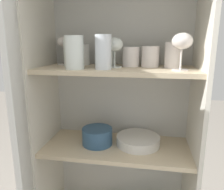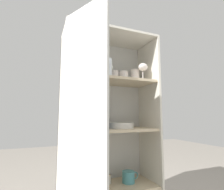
% 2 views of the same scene
% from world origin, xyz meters
% --- Properties ---
extents(cupboard_back_panel, '(0.75, 0.02, 1.46)m').
position_xyz_m(cupboard_back_panel, '(0.00, 0.32, 0.73)').
color(cupboard_back_panel, silver).
rests_on(cupboard_back_panel, ground_plane).
extents(cupboard_side_left, '(0.02, 0.34, 1.46)m').
position_xyz_m(cupboard_side_left, '(-0.36, 0.15, 0.73)').
color(cupboard_side_left, silver).
rests_on(cupboard_side_left, ground_plane).
extents(cupboard_side_right, '(0.02, 0.34, 1.46)m').
position_xyz_m(cupboard_side_right, '(0.36, 0.15, 0.73)').
color(cupboard_side_right, silver).
rests_on(cupboard_side_right, ground_plane).
extents(shelf_board_middle, '(0.71, 0.31, 0.02)m').
position_xyz_m(shelf_board_middle, '(0.00, 0.15, 0.71)').
color(shelf_board_middle, beige).
extents(shelf_board_upper, '(0.71, 0.31, 0.02)m').
position_xyz_m(shelf_board_upper, '(0.00, 0.15, 1.10)').
color(shelf_board_upper, beige).
extents(cupboard_door, '(0.18, 0.34, 1.46)m').
position_xyz_m(cupboard_door, '(-0.29, -0.18, 0.73)').
color(cupboard_door, silver).
rests_on(cupboard_door, ground_plane).
extents(tumbler_glass_0, '(0.07, 0.07, 0.14)m').
position_xyz_m(tumbler_glass_0, '(-0.05, 0.08, 1.18)').
color(tumbler_glass_0, white).
rests_on(tumbler_glass_0, shelf_board_upper).
extents(tumbler_glass_1, '(0.07, 0.07, 0.11)m').
position_xyz_m(tumbler_glass_1, '(0.25, 0.18, 1.16)').
color(tumbler_glass_1, silver).
rests_on(tumbler_glass_1, shelf_board_upper).
extents(tumbler_glass_2, '(0.06, 0.06, 0.09)m').
position_xyz_m(tumbler_glass_2, '(-0.06, 0.23, 1.15)').
color(tumbler_glass_2, white).
rests_on(tumbler_glass_2, shelf_board_upper).
extents(tumbler_glass_3, '(0.08, 0.08, 0.14)m').
position_xyz_m(tumbler_glass_3, '(-0.17, 0.06, 1.18)').
color(tumbler_glass_3, white).
rests_on(tumbler_glass_3, shelf_board_upper).
extents(tumbler_glass_4, '(0.08, 0.08, 0.10)m').
position_xyz_m(tumbler_glass_4, '(0.15, 0.21, 1.15)').
color(tumbler_glass_4, silver).
rests_on(tumbler_glass_4, shelf_board_upper).
extents(tumbler_glass_5, '(0.08, 0.08, 0.09)m').
position_xyz_m(tumbler_glass_5, '(0.06, 0.21, 1.15)').
color(tumbler_glass_5, silver).
rests_on(tumbler_glass_5, shelf_board_upper).
extents(tumbler_glass_6, '(0.08, 0.08, 0.10)m').
position_xyz_m(tumbler_glass_6, '(-0.19, 0.25, 1.16)').
color(tumbler_glass_6, white).
rests_on(tumbler_glass_6, shelf_board_upper).
extents(tumbler_glass_7, '(0.07, 0.07, 0.13)m').
position_xyz_m(tumbler_glass_7, '(-0.22, 0.17, 1.17)').
color(tumbler_glass_7, white).
rests_on(tumbler_glass_7, shelf_board_upper).
extents(wine_glass_0, '(0.07, 0.07, 0.14)m').
position_xyz_m(wine_glass_0, '(-0.28, 0.24, 1.21)').
color(wine_glass_0, silver).
rests_on(wine_glass_0, shelf_board_upper).
extents(wine_glass_1, '(0.08, 0.08, 0.15)m').
position_xyz_m(wine_glass_1, '(0.27, 0.09, 1.22)').
color(wine_glass_1, silver).
rests_on(wine_glass_1, shelf_board_upper).
extents(wine_glass_2, '(0.08, 0.08, 0.13)m').
position_xyz_m(wine_glass_2, '(-0.01, 0.15, 1.20)').
color(wine_glass_2, white).
rests_on(wine_glass_2, shelf_board_upper).
extents(plate_stack_white, '(0.22, 0.22, 0.04)m').
position_xyz_m(plate_stack_white, '(0.11, 0.18, 0.74)').
color(plate_stack_white, silver).
rests_on(plate_stack_white, shelf_board_middle).
extents(mixing_bowl_large, '(0.15, 0.15, 0.08)m').
position_xyz_m(mixing_bowl_large, '(-0.10, 0.16, 0.76)').
color(mixing_bowl_large, '#33567A').
rests_on(mixing_bowl_large, shelf_board_middle).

